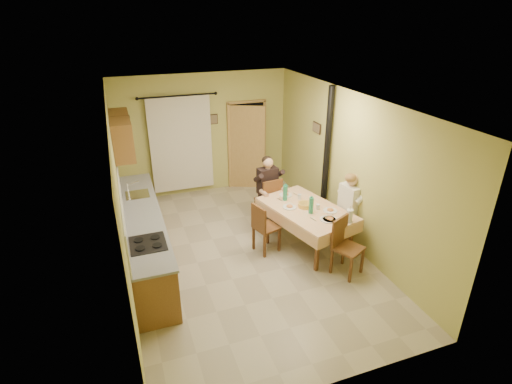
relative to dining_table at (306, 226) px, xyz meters
name	(u,v)px	position (x,y,z in m)	size (l,w,h in m)	color
floor	(245,253)	(-1.17, 0.08, -0.38)	(4.00, 6.00, 0.01)	tan
room_shell	(244,160)	(-1.17, 0.08, 1.44)	(4.04, 6.04, 2.82)	tan
kitchen_run	(144,236)	(-2.88, 0.48, 0.10)	(0.64, 3.64, 1.56)	brown
upper_cabinets	(121,135)	(-2.99, 1.78, 1.57)	(0.35, 1.40, 0.70)	brown
curtain	(181,144)	(-1.72, 2.98, 0.88)	(1.70, 0.07, 2.22)	black
doorway	(247,145)	(-0.14, 2.97, 0.67)	(0.96, 0.39, 2.15)	black
dining_table	(306,226)	(0.00, 0.00, 0.00)	(1.49, 2.00, 0.76)	#E0AB79
tableware	(311,206)	(0.04, -0.09, 0.45)	(0.91, 1.51, 0.33)	white
chair_far	(268,209)	(-0.34, 1.06, -0.09)	(0.48, 0.48, 1.00)	#5B3418
chair_near	(346,258)	(0.24, -1.05, -0.09)	(0.57, 0.57, 0.99)	#5B3418
chair_right	(348,228)	(0.80, -0.20, -0.09)	(0.46, 0.46, 0.96)	#5B3418
chair_left	(266,237)	(-0.78, 0.04, -0.09)	(0.49, 0.49, 0.95)	#5B3418
man_far	(268,183)	(-0.34, 1.07, 0.50)	(0.61, 0.50, 1.39)	black
man_right	(351,200)	(0.79, -0.21, 0.50)	(0.52, 0.62, 1.39)	silver
stove_flue	(325,176)	(0.73, 0.68, 0.64)	(0.24, 0.24, 2.80)	black
picture_back	(214,119)	(-0.92, 3.05, 1.37)	(0.19, 0.03, 0.23)	black
picture_right	(317,128)	(0.80, 1.28, 1.47)	(0.03, 0.31, 0.21)	brown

